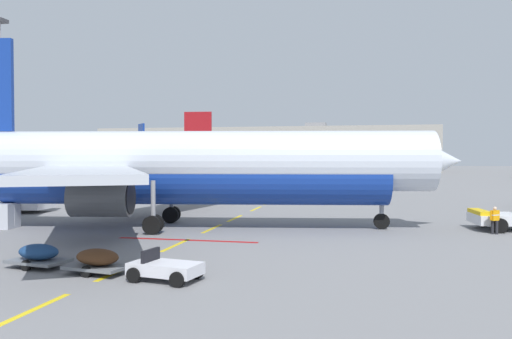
{
  "coord_description": "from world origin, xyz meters",
  "views": [
    {
      "loc": [
        28.0,
        -5.43,
        4.66
      ],
      "look_at": [
        20.18,
        29.64,
        3.69
      ],
      "focal_mm": 37.21,
      "sensor_mm": 36.0,
      "label": 1
    }
  ],
  "objects_px": {
    "airliner_far_center": "(117,164)",
    "baggage_train": "(98,260)",
    "airliner_far_right": "(128,161)",
    "uld_cargo_container": "(3,216)",
    "apron_light_mast_near": "(0,83)",
    "ground_crew_worker": "(495,219)",
    "airliner_foreground": "(185,166)"
  },
  "relations": [
    {
      "from": "apron_light_mast_near",
      "to": "baggage_train",
      "type": "bearing_deg",
      "value": -48.57
    },
    {
      "from": "apron_light_mast_near",
      "to": "airliner_far_right",
      "type": "bearing_deg",
      "value": 85.84
    },
    {
      "from": "baggage_train",
      "to": "airliner_far_center",
      "type": "bearing_deg",
      "value": 116.52
    },
    {
      "from": "airliner_foreground",
      "to": "airliner_far_right",
      "type": "xyz_separation_m",
      "value": [
        -37.28,
        67.96,
        -0.56
      ]
    },
    {
      "from": "airliner_foreground",
      "to": "airliner_far_center",
      "type": "distance_m",
      "value": 44.23
    },
    {
      "from": "airliner_far_center",
      "to": "baggage_train",
      "type": "bearing_deg",
      "value": -63.48
    },
    {
      "from": "baggage_train",
      "to": "airliner_far_right",
      "type": "bearing_deg",
      "value": 115.4
    },
    {
      "from": "airliner_far_right",
      "to": "baggage_train",
      "type": "relative_size",
      "value": 3.06
    },
    {
      "from": "airliner_far_center",
      "to": "airliner_far_right",
      "type": "distance_m",
      "value": 33.54
    },
    {
      "from": "airliner_far_center",
      "to": "airliner_far_right",
      "type": "height_order",
      "value": "airliner_far_center"
    },
    {
      "from": "ground_crew_worker",
      "to": "uld_cargo_container",
      "type": "distance_m",
      "value": 30.39
    },
    {
      "from": "airliner_far_right",
      "to": "apron_light_mast_near",
      "type": "distance_m",
      "value": 36.59
    },
    {
      "from": "apron_light_mast_near",
      "to": "uld_cargo_container",
      "type": "bearing_deg",
      "value": -51.65
    },
    {
      "from": "uld_cargo_container",
      "to": "airliner_far_right",
      "type": "bearing_deg",
      "value": 110.17
    },
    {
      "from": "baggage_train",
      "to": "apron_light_mast_near",
      "type": "distance_m",
      "value": 63.7
    },
    {
      "from": "airliner_far_center",
      "to": "baggage_train",
      "type": "xyz_separation_m",
      "value": [
        25.16,
        -50.42,
        -2.94
      ]
    },
    {
      "from": "uld_cargo_container",
      "to": "apron_light_mast_near",
      "type": "relative_size",
      "value": 0.08
    },
    {
      "from": "airliner_far_right",
      "to": "ground_crew_worker",
      "type": "xyz_separation_m",
      "value": [
        56.06,
        -66.57,
        -2.47
      ]
    },
    {
      "from": "ground_crew_worker",
      "to": "apron_light_mast_near",
      "type": "bearing_deg",
      "value": 151.41
    },
    {
      "from": "airliner_foreground",
      "to": "airliner_far_center",
      "type": "xyz_separation_m",
      "value": [
        -23.89,
        37.21,
        -0.48
      ]
    },
    {
      "from": "airliner_foreground",
      "to": "apron_light_mast_near",
      "type": "bearing_deg",
      "value": 140.06
    },
    {
      "from": "airliner_foreground",
      "to": "apron_light_mast_near",
      "type": "distance_m",
      "value": 53.05
    },
    {
      "from": "ground_crew_worker",
      "to": "uld_cargo_container",
      "type": "height_order",
      "value": "ground_crew_worker"
    },
    {
      "from": "uld_cargo_container",
      "to": "apron_light_mast_near",
      "type": "distance_m",
      "value": 47.99
    },
    {
      "from": "airliner_far_center",
      "to": "ground_crew_worker",
      "type": "distance_m",
      "value": 55.78
    },
    {
      "from": "ground_crew_worker",
      "to": "apron_light_mast_near",
      "type": "distance_m",
      "value": 68.17
    },
    {
      "from": "ground_crew_worker",
      "to": "apron_light_mast_near",
      "type": "relative_size",
      "value": 0.07
    },
    {
      "from": "ground_crew_worker",
      "to": "baggage_train",
      "type": "bearing_deg",
      "value": -140.21
    },
    {
      "from": "airliner_foreground",
      "to": "baggage_train",
      "type": "bearing_deg",
      "value": -84.53
    },
    {
      "from": "airliner_far_right",
      "to": "apron_light_mast_near",
      "type": "relative_size",
      "value": 1.12
    },
    {
      "from": "airliner_far_right",
      "to": "uld_cargo_container",
      "type": "xyz_separation_m",
      "value": [
        25.94,
        -70.62,
        -2.59
      ]
    },
    {
      "from": "airliner_far_center",
      "to": "uld_cargo_container",
      "type": "distance_m",
      "value": 41.88
    }
  ]
}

